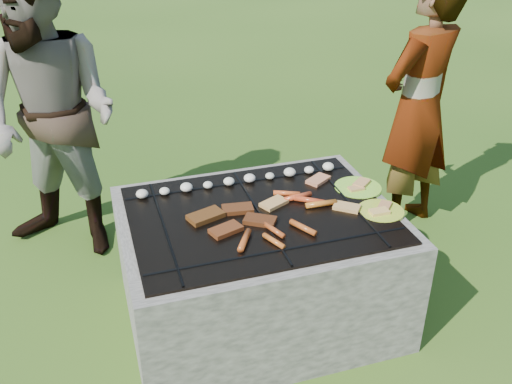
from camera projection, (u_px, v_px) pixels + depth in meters
lawn at (259, 313)px, 2.99m from camera, size 60.00×60.00×0.00m
fire_pit at (259, 270)px, 2.85m from camera, size 1.30×1.00×0.62m
mushrooms at (241, 179)px, 2.95m from camera, size 1.06×0.06×0.04m
pork_slabs at (230, 218)px, 2.63m from camera, size 0.41×0.27×0.02m
sausages at (291, 215)px, 2.65m from camera, size 0.57×0.48×0.03m
bread_on_grate at (311, 196)px, 2.82m from camera, size 0.47×0.43×0.02m
plate_far at (358, 188)px, 2.92m from camera, size 0.31×0.31×0.03m
plate_near at (381, 211)px, 2.71m from camera, size 0.24×0.24×0.03m
cook at (418, 107)px, 3.40m from camera, size 0.68×0.57×1.59m
bystander at (51, 117)px, 3.13m from camera, size 1.04×1.00×1.70m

